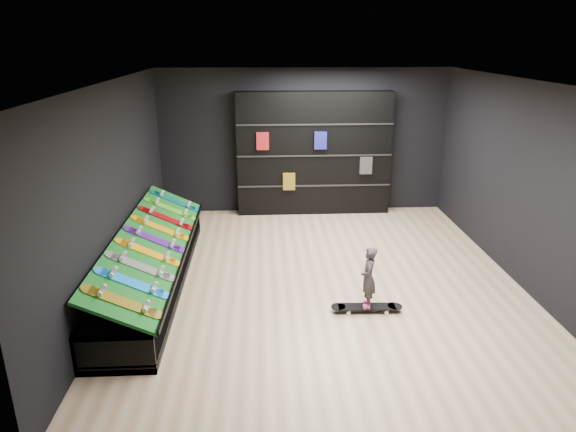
{
  "coord_description": "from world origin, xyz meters",
  "views": [
    {
      "loc": [
        -0.89,
        -7.15,
        3.56
      ],
      "look_at": [
        -0.5,
        0.2,
        1.0
      ],
      "focal_mm": 32.0,
      "sensor_mm": 36.0,
      "label": 1
    }
  ],
  "objects_px": {
    "floor_skateboard": "(367,309)",
    "child": "(368,289)",
    "back_shelving": "(314,154)",
    "display_rack": "(153,270)"
  },
  "relations": [
    {
      "from": "back_shelving",
      "to": "floor_skateboard",
      "type": "distance_m",
      "value": 4.49
    },
    {
      "from": "back_shelving",
      "to": "child",
      "type": "distance_m",
      "value": 4.42
    },
    {
      "from": "display_rack",
      "to": "child",
      "type": "relative_size",
      "value": 8.68
    },
    {
      "from": "display_rack",
      "to": "back_shelving",
      "type": "height_order",
      "value": "back_shelving"
    },
    {
      "from": "child",
      "to": "floor_skateboard",
      "type": "bearing_deg",
      "value": 11.93
    },
    {
      "from": "display_rack",
      "to": "back_shelving",
      "type": "distance_m",
      "value": 4.44
    },
    {
      "from": "floor_skateboard",
      "to": "child",
      "type": "distance_m",
      "value": 0.31
    },
    {
      "from": "child",
      "to": "display_rack",
      "type": "bearing_deg",
      "value": -95.92
    },
    {
      "from": "floor_skateboard",
      "to": "child",
      "type": "xyz_separation_m",
      "value": [
        0.0,
        0.0,
        0.31
      ]
    },
    {
      "from": "display_rack",
      "to": "child",
      "type": "distance_m",
      "value": 3.22
    }
  ]
}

